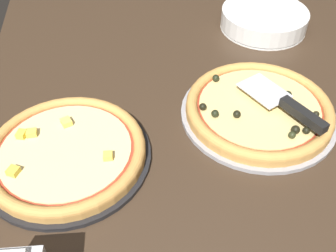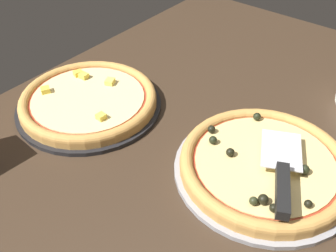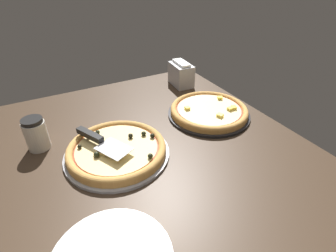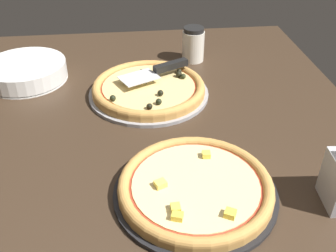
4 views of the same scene
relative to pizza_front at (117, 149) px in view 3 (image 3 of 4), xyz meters
The scene contains 8 objects.
ground_plane 9.94cm from the pizza_front, 42.61° to the left, with size 126.54×114.07×3.60cm, color #38281C.
pizza_pan_front 1.87cm from the pizza_front, 18.39° to the right, with size 34.71×34.71×1.00cm, color #939399.
pizza_front is the anchor object (origin of this frame).
pizza_pan_back 42.61cm from the pizza_front, 99.02° to the left, with size 33.74×33.74×1.00cm, color black.
pizza_back 42.59cm from the pizza_front, 99.00° to the left, with size 31.71×31.71×3.21cm.
serving_spatula 7.51cm from the pizza_front, 130.78° to the right, with size 21.73×14.01×2.00cm.
parmesan_shaker 27.89cm from the pizza_front, 126.67° to the right, with size 7.35×7.35×11.51cm.
napkin_holder 61.25cm from the pizza_front, 129.01° to the left, with size 13.99×9.53×12.12cm.
Camera 3 is at (61.22, -23.57, 55.92)cm, focal length 28.00 mm.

